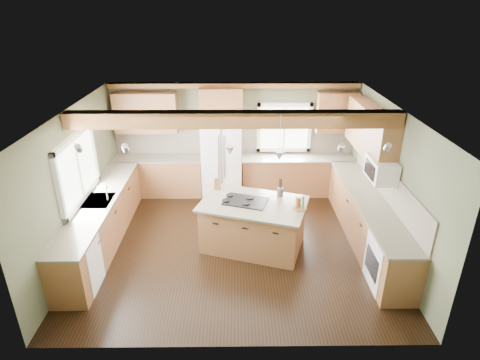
{
  "coord_description": "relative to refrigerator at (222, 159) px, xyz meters",
  "views": [
    {
      "loc": [
        0.03,
        -6.49,
        4.28
      ],
      "look_at": [
        0.1,
        0.3,
        1.2
      ],
      "focal_mm": 30.0,
      "sensor_mm": 36.0,
      "label": 1
    }
  ],
  "objects": [
    {
      "name": "refrigerator",
      "position": [
        0.0,
        0.0,
        0.0
      ],
      "size": [
        0.9,
        0.74,
        1.8
      ],
      "primitive_type": "cube",
      "color": "white",
      "rests_on": "floor"
    },
    {
      "name": "pendant_right",
      "position": [
        1.06,
        -2.34,
        0.98
      ],
      "size": [
        0.18,
        0.18,
        0.16
      ],
      "primitive_type": "cone",
      "rotation": [
        3.14,
        0.0,
        0.0
      ],
      "color": "#B2B2B7",
      "rests_on": "ceiling"
    },
    {
      "name": "wall_right",
      "position": [
        3.1,
        -2.12,
        0.4
      ],
      "size": [
        0.0,
        5.0,
        5.0
      ],
      "primitive_type": "plane",
      "rotation": [
        1.57,
        0.0,
        -1.57
      ],
      "color": "#4A4F38",
      "rests_on": "ground"
    },
    {
      "name": "counter_back_left",
      "position": [
        -1.49,
        0.08,
        0.0
      ],
      "size": [
        2.06,
        0.64,
        0.04
      ],
      "primitive_type": "cube",
      "color": "#504A3B",
      "rests_on": "base_cab_back_left"
    },
    {
      "name": "oven",
      "position": [
        2.79,
        -3.37,
        -0.47
      ],
      "size": [
        0.6,
        0.72,
        0.84
      ],
      "primitive_type": "cube",
      "color": "white",
      "rests_on": "floor"
    },
    {
      "name": "floor",
      "position": [
        0.3,
        -2.12,
        -0.9
      ],
      "size": [
        5.6,
        5.6,
        0.0
      ],
      "primitive_type": "plane",
      "color": "black",
      "rests_on": "ground"
    },
    {
      "name": "island",
      "position": [
        0.64,
        -2.2,
        -0.46
      ],
      "size": [
        2.0,
        1.56,
        0.88
      ],
      "primitive_type": "cube",
      "rotation": [
        0.0,
        0.0,
        -0.31
      ],
      "color": "olive",
      "rests_on": "floor"
    },
    {
      "name": "wall_back",
      "position": [
        0.3,
        0.38,
        0.4
      ],
      "size": [
        5.6,
        0.0,
        5.6
      ],
      "primitive_type": "plane",
      "rotation": [
        1.57,
        0.0,
        0.0
      ],
      "color": "#4A4F38",
      "rests_on": "ground"
    },
    {
      "name": "base_cab_right",
      "position": [
        2.8,
        -2.07,
        -0.46
      ],
      "size": [
        0.6,
        3.7,
        0.88
      ],
      "primitive_type": "cube",
      "color": "brown",
      "rests_on": "floor"
    },
    {
      "name": "pendant_left",
      "position": [
        0.22,
        -2.07,
        0.98
      ],
      "size": [
        0.18,
        0.18,
        0.16
      ],
      "primitive_type": "cone",
      "rotation": [
        3.14,
        0.0,
        0.0
      ],
      "color": "#B2B2B7",
      "rests_on": "ceiling"
    },
    {
      "name": "upper_cab_over_fridge",
      "position": [
        -0.0,
        0.21,
        1.25
      ],
      "size": [
        0.96,
        0.35,
        0.7
      ],
      "primitive_type": "cube",
      "color": "brown",
      "rests_on": "wall_back"
    },
    {
      "name": "backsplash_right",
      "position": [
        3.08,
        -2.07,
        0.31
      ],
      "size": [
        0.03,
        3.7,
        0.58
      ],
      "primitive_type": "cube",
      "color": "brown",
      "rests_on": "wall_right"
    },
    {
      "name": "window_left",
      "position": [
        -2.48,
        -2.07,
        0.65
      ],
      "size": [
        0.04,
        1.6,
        1.05
      ],
      "primitive_type": "cube",
      "color": "white",
      "rests_on": "wall_left"
    },
    {
      "name": "soffit_trim",
      "position": [
        0.3,
        0.28,
        1.64
      ],
      "size": [
        5.55,
        0.2,
        0.1
      ],
      "primitive_type": "cube",
      "color": "brown",
      "rests_on": "ceiling"
    },
    {
      "name": "bottle_tray",
      "position": [
        1.45,
        -2.42,
        0.13
      ],
      "size": [
        0.29,
        0.29,
        0.23
      ],
      "primitive_type": null,
      "rotation": [
        0.0,
        0.0,
        -0.21
      ],
      "color": "brown",
      "rests_on": "island_top"
    },
    {
      "name": "base_cab_back_left",
      "position": [
        -1.49,
        0.08,
        -0.46
      ],
      "size": [
        2.02,
        0.6,
        0.88
      ],
      "primitive_type": "cube",
      "color": "brown",
      "rests_on": "floor"
    },
    {
      "name": "ceiling",
      "position": [
        0.3,
        -2.12,
        1.7
      ],
      "size": [
        5.6,
        5.6,
        0.0
      ],
      "primitive_type": "plane",
      "rotation": [
        3.14,
        0.0,
        0.0
      ],
      "color": "silver",
      "rests_on": "wall_back"
    },
    {
      "name": "counter_back_right",
      "position": [
        1.79,
        0.08,
        0.0
      ],
      "size": [
        2.66,
        0.64,
        0.04
      ],
      "primitive_type": "cube",
      "color": "#504A3B",
      "rests_on": "base_cab_back_right"
    },
    {
      "name": "ceiling_beam",
      "position": [
        0.3,
        -2.2,
        1.57
      ],
      "size": [
        5.55,
        0.26,
        0.26
      ],
      "primitive_type": "cube",
      "color": "brown",
      "rests_on": "ceiling"
    },
    {
      "name": "faucet",
      "position": [
        -2.02,
        -2.07,
        0.15
      ],
      "size": [
        0.02,
        0.02,
        0.28
      ],
      "primitive_type": "cylinder",
      "color": "#B2B2B7",
      "rests_on": "sink"
    },
    {
      "name": "counter_left",
      "position": [
        -2.2,
        -2.07,
        0.0
      ],
      "size": [
        0.64,
        3.74,
        0.04
      ],
      "primitive_type": "cube",
      "color": "#504A3B",
      "rests_on": "base_cab_left"
    },
    {
      "name": "island_top",
      "position": [
        0.64,
        -2.2,
        0.0
      ],
      "size": [
        2.14,
        1.7,
        0.04
      ],
      "primitive_type": "cube",
      "rotation": [
        0.0,
        0.0,
        -0.31
      ],
      "color": "#504A3B",
      "rests_on": "island"
    },
    {
      "name": "base_cab_left",
      "position": [
        -2.2,
        -2.07,
        -0.46
      ],
      "size": [
        0.6,
        3.7,
        0.88
      ],
      "primitive_type": "cube",
      "color": "brown",
      "rests_on": "floor"
    },
    {
      "name": "microwave",
      "position": [
        2.88,
        -2.17,
        0.65
      ],
      "size": [
        0.4,
        0.7,
        0.38
      ],
      "primitive_type": "cube",
      "color": "white",
      "rests_on": "wall_right"
    },
    {
      "name": "sink",
      "position": [
        -2.2,
        -2.07,
        0.01
      ],
      "size": [
        0.5,
        0.65,
        0.03
      ],
      "primitive_type": "cube",
      "color": "#262628",
      "rests_on": "counter_left"
    },
    {
      "name": "counter_right",
      "position": [
        2.8,
        -2.07,
        0.0
      ],
      "size": [
        0.64,
        3.74,
        0.04
      ],
      "primitive_type": "cube",
      "color": "#504A3B",
      "rests_on": "base_cab_right"
    },
    {
      "name": "upper_cab_right",
      "position": [
        2.92,
        -1.22,
        1.05
      ],
      "size": [
        0.35,
        2.2,
        0.9
      ],
      "primitive_type": "cube",
      "color": "brown",
      "rests_on": "wall_right"
    },
    {
      "name": "cooktop",
      "position": [
        0.5,
        -2.16,
        0.03
      ],
      "size": [
        0.88,
        0.71,
        0.02
      ],
      "primitive_type": "cube",
      "rotation": [
        0.0,
        0.0,
        -0.31
      ],
      "color": "black",
      "rests_on": "island_top"
    },
    {
      "name": "dishwasher",
      "position": [
        -2.19,
        -3.37,
        -0.47
      ],
      "size": [
        0.6,
        0.6,
        0.84
      ],
      "primitive_type": "cube",
      "color": "white",
      "rests_on": "floor"
    },
    {
      "name": "utensil_crock",
      "position": [
        1.15,
        -1.92,
        0.1
      ],
      "size": [
        0.14,
        0.14,
        0.16
      ],
      "primitive_type": "cylinder",
      "rotation": [
        0.0,
        0.0,
        -0.19
      ],
      "color": "#433C35",
      "rests_on": "island_top"
    },
    {
      "name": "window_back",
      "position": [
        1.45,
        0.36,
        0.65
      ],
      "size": [
        1.1,
        0.04,
        1.0
      ],
      "primitive_type": "cube",
      "color": "white",
      "rests_on": "wall_back"
    },
    {
      "name": "base_cab_back_right",
      "position": [
        1.79,
        0.08,
        -0.46
      ],
      "size": [
        2.62,
        0.6,
        0.88
      ],
      "primitive_type": "cube",
      "color": "brown",
      "rests_on": "floor"
    },
    {
      "name": "upper_cab_back_left",
      "position": [
        -1.69,
        0.21,
        1.05
      ],
      "size": [
        1.4,
        0.35,
        0.9
      ],
      "primitive_type": "cube",
      "color": "brown",
      "rests_on": "wall_back"
    },
    {
      "name": "backsplash_back",
      "position": [
        0.3,
        0.36,
        0.31
      ],
      "size": [
        5.58,
        0.03,
        0.58
      ],
      "primitive_type": "cube",
      "color": "brown",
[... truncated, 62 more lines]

